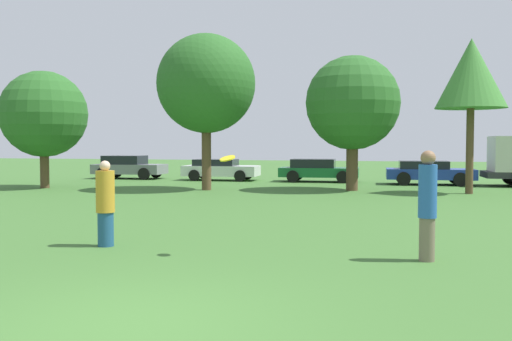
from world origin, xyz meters
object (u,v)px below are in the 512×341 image
(tree_1, at_px, (206,84))
(parked_car_green, at_px, (317,170))
(person_thrower, at_px, (105,204))
(parked_car_grey, at_px, (128,167))
(frisbee, at_px, (227,158))
(tree_0, at_px, (44,114))
(parked_car_blue, at_px, (428,172))
(person_catcher, at_px, (427,204))
(parked_car_white, at_px, (220,169))
(tree_2, at_px, (353,103))
(tree_3, at_px, (471,74))

(tree_1, relative_size, parked_car_green, 1.61)
(person_thrower, relative_size, parked_car_grey, 0.42)
(person_thrower, distance_m, frisbee, 2.82)
(tree_0, bearing_deg, person_thrower, -51.49)
(tree_0, bearing_deg, parked_car_blue, 20.52)
(person_thrower, xyz_separation_m, person_catcher, (6.14, 0.07, 0.15))
(parked_car_white, relative_size, parked_car_blue, 0.97)
(tree_1, distance_m, parked_car_white, 7.58)
(person_catcher, height_order, parked_car_white, person_catcher)
(person_catcher, height_order, tree_0, tree_0)
(person_thrower, bearing_deg, parked_car_white, 100.48)
(frisbee, xyz_separation_m, parked_car_grey, (-12.10, 20.12, -1.08))
(tree_0, bearing_deg, parked_car_green, 31.97)
(tree_2, height_order, parked_car_grey, tree_2)
(person_thrower, xyz_separation_m, tree_3, (8.47, 14.15, 3.96))
(person_thrower, distance_m, tree_2, 15.34)
(parked_car_white, height_order, parked_car_blue, parked_car_blue)
(parked_car_green, height_order, parked_car_blue, parked_car_green)
(person_catcher, relative_size, parked_car_grey, 0.47)
(tree_0, xyz_separation_m, parked_car_green, (11.53, 7.20, -2.72))
(parked_car_green, bearing_deg, tree_1, -124.19)
(frisbee, xyz_separation_m, tree_3, (5.83, 14.50, 3.03))
(person_thrower, bearing_deg, frisbee, -8.16)
(tree_0, height_order, tree_2, tree_2)
(tree_1, height_order, parked_car_blue, tree_1)
(tree_3, xyz_separation_m, parked_car_grey, (-17.93, 5.62, -4.11))
(person_thrower, height_order, tree_1, tree_1)
(person_catcher, relative_size, parked_car_green, 0.46)
(person_thrower, xyz_separation_m, parked_car_grey, (-9.45, 19.78, -0.15))
(person_catcher, bearing_deg, tree_0, -38.38)
(frisbee, bearing_deg, person_thrower, 172.46)
(frisbee, relative_size, tree_1, 0.04)
(tree_3, bearing_deg, tree_1, -175.70)
(person_thrower, height_order, tree_2, tree_2)
(tree_1, xyz_separation_m, parked_car_blue, (9.60, 5.66, -3.98))
(person_catcher, relative_size, tree_1, 0.28)
(person_catcher, xyz_separation_m, tree_3, (2.33, 14.09, 3.81))
(parked_car_blue, bearing_deg, tree_3, -76.89)
(person_catcher, xyz_separation_m, frisbee, (-3.50, -0.42, 0.78))
(frisbee, bearing_deg, tree_1, 110.49)
(person_thrower, bearing_deg, parked_car_grey, 114.93)
(tree_2, height_order, parked_car_white, tree_2)
(person_catcher, bearing_deg, tree_2, -81.21)
(tree_3, relative_size, parked_car_blue, 1.46)
(tree_1, distance_m, parked_car_green, 8.56)
(tree_0, distance_m, parked_car_blue, 18.50)
(tree_0, height_order, tree_1, tree_1)
(tree_1, xyz_separation_m, parked_car_green, (3.99, 6.44, -3.98))
(parked_car_grey, height_order, parked_car_white, parked_car_grey)
(frisbee, height_order, tree_3, tree_3)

